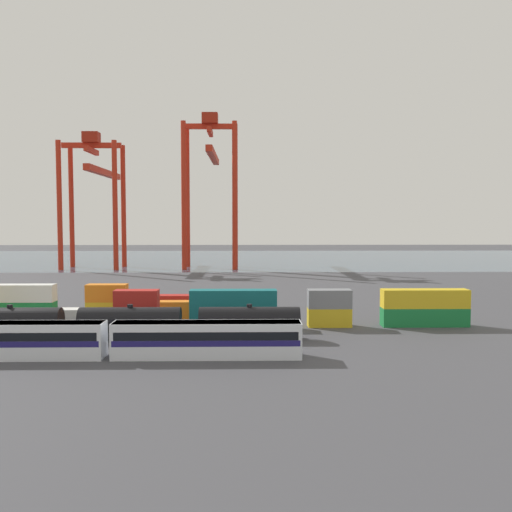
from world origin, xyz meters
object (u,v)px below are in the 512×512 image
(shipping_container_11, at_px, (15,310))
(gantry_crane_central, at_px, (211,174))
(shipping_container_6, at_px, (329,317))
(shipping_container_17, at_px, (28,303))
(gantry_crane_west, at_px, (95,185))
(shipping_container_1, at_px, (40,318))
(freight_tank_row, at_px, (130,323))
(shipping_container_13, at_px, (107,310))
(shipping_container_18, at_px, (111,303))
(shipping_container_4, at_px, (233,317))
(passenger_train, at_px, (109,338))

(shipping_container_11, bearing_deg, gantry_crane_central, 75.15)
(shipping_container_6, distance_m, shipping_container_17, 49.36)
(gantry_crane_west, bearing_deg, shipping_container_6, -58.97)
(shipping_container_1, height_order, shipping_container_6, same)
(gantry_crane_west, bearing_deg, shipping_container_1, -79.33)
(freight_tank_row, distance_m, gantry_crane_west, 113.43)
(shipping_container_13, bearing_deg, shipping_container_18, 99.65)
(shipping_container_4, bearing_deg, gantry_crane_west, 114.88)
(passenger_train, xyz_separation_m, shipping_container_1, (-13.81, 17.26, -0.84))
(shipping_container_1, bearing_deg, shipping_container_11, 132.50)
(shipping_container_13, xyz_separation_m, gantry_crane_west, (-26.01, 90.77, 24.52))
(passenger_train, height_order, shipping_container_13, passenger_train)
(shipping_container_11, distance_m, gantry_crane_west, 94.79)
(gantry_crane_central, bearing_deg, shipping_container_4, -84.63)
(gantry_crane_west, bearing_deg, passenger_train, -74.34)
(freight_tank_row, height_order, shipping_container_13, freight_tank_row)
(passenger_train, distance_m, shipping_container_18, 31.95)
(shipping_container_18, height_order, gantry_crane_central, gantry_crane_central)
(shipping_container_1, bearing_deg, gantry_crane_central, 79.71)
(shipping_container_17, xyz_separation_m, gantry_crane_west, (-11.37, 83.86, 24.52))
(gantry_crane_west, bearing_deg, shipping_container_13, -74.01)
(gantry_crane_west, bearing_deg, shipping_container_11, -82.42)
(passenger_train, height_order, shipping_container_6, passenger_train)
(shipping_container_6, bearing_deg, shipping_container_1, 180.00)
(passenger_train, bearing_deg, shipping_container_11, 129.81)
(shipping_container_6, xyz_separation_m, shipping_container_18, (-33.93, 13.81, 0.00))
(freight_tank_row, distance_m, shipping_container_17, 30.74)
(shipping_container_13, bearing_deg, gantry_crane_central, 83.63)
(shipping_container_17, xyz_separation_m, shipping_container_18, (13.46, 0.00, 0.00))
(shipping_container_17, bearing_deg, shipping_container_1, -63.01)
(passenger_train, xyz_separation_m, shipping_container_6, (26.54, 17.26, -0.84))
(shipping_container_4, distance_m, gantry_crane_central, 101.95)
(passenger_train, bearing_deg, shipping_container_4, 52.82)
(shipping_container_11, relative_size, gantry_crane_west, 0.29)
(shipping_container_1, height_order, shipping_container_4, same)
(shipping_container_11, height_order, shipping_container_17, same)
(shipping_container_18, bearing_deg, shipping_container_6, -22.15)
(passenger_train, xyz_separation_m, shipping_container_4, (13.09, 17.26, -0.84))
(shipping_container_4, bearing_deg, shipping_container_17, 157.85)
(shipping_container_6, bearing_deg, gantry_crane_central, 103.06)
(shipping_container_17, bearing_deg, shipping_container_6, -16.25)
(shipping_container_1, bearing_deg, passenger_train, -51.34)
(shipping_container_4, xyz_separation_m, gantry_crane_west, (-45.31, 97.68, 24.52))
(freight_tank_row, relative_size, shipping_container_18, 6.98)
(shipping_container_4, distance_m, shipping_container_11, 33.94)
(freight_tank_row, xyz_separation_m, shipping_container_18, (-7.86, 22.13, -0.82))
(shipping_container_13, xyz_separation_m, shipping_container_18, (-1.17, 6.91, 0.00))
(shipping_container_4, relative_size, gantry_crane_central, 0.26)
(freight_tank_row, xyz_separation_m, gantry_crane_central, (3.43, 105.92, 27.18))
(shipping_container_17, bearing_deg, shipping_container_11, -84.16)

